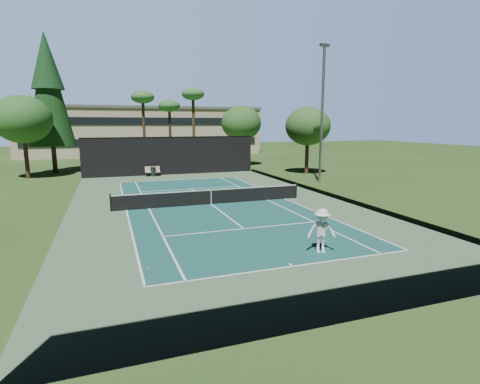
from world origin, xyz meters
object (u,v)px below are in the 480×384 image
Objects in this scene: tennis_ball_d at (110,199)px; trash_bin at (153,172)px; player at (322,231)px; tennis_ball_c at (230,199)px; tennis_net at (211,196)px; tennis_ball_b at (167,201)px; park_bench at (153,171)px; tennis_ball_a at (147,269)px.

tennis_ball_d is 0.07× the size of trash_bin.
player reaches higher than trash_bin.
tennis_ball_d reaches higher than tennis_ball_c.
tennis_ball_b is at bearing 142.79° from tennis_net.
player is 26.52m from park_bench.
tennis_ball_b is 13.41m from park_bench.
park_bench reaches higher than tennis_ball_a.
tennis_ball_d is (-8.17, 2.85, 0.00)m from tennis_ball_c.
player is 12.05m from tennis_ball_c.
tennis_ball_b is (-2.66, 2.02, -0.52)m from tennis_net.
trash_bin is (-2.07, 15.28, -0.08)m from tennis_net.
tennis_ball_c is at bearing -19.20° from tennis_ball_d.
tennis_ball_c is (1.76, 1.21, -0.53)m from tennis_net.
tennis_ball_d is (-1.17, 14.36, 0.00)m from tennis_ball_a.
tennis_ball_d is at bearing 94.66° from tennis_ball_a.
tennis_net is 7.61m from tennis_ball_d.
tennis_ball_c is (-0.11, 12.02, -0.91)m from player.
trash_bin reaches higher than tennis_ball_a.
tennis_ball_c is (7.00, 11.51, 0.00)m from tennis_ball_a.
park_bench is at bearing 83.07° from tennis_ball_a.
player is at bearing -60.88° from tennis_ball_d.
trash_bin reaches higher than tennis_ball_c.
player is at bearing -89.49° from tennis_ball_c.
tennis_ball_a is (-5.24, -10.30, -0.53)m from tennis_net.
tennis_net reaches higher than trash_bin.
player is at bearing -81.42° from trash_bin.
trash_bin reaches higher than tennis_ball_b.
park_bench is at bearing 97.83° from tennis_net.
park_bench is (0.54, 13.39, 0.51)m from tennis_ball_b.
trash_bin reaches higher than tennis_ball_d.
tennis_ball_a is (-7.11, 0.51, -0.91)m from player.
tennis_ball_a is 25.78m from trash_bin.
tennis_ball_b is 4.49m from tennis_ball_c.
tennis_net is 2.20m from tennis_ball_c.
trash_bin is (3.17, 25.58, 0.45)m from tennis_ball_a.
tennis_ball_b reaches higher than tennis_ball_d.
tennis_ball_a is 0.89× the size of tennis_ball_d.
tennis_ball_b is 0.05× the size of park_bench.
player reaches higher than tennis_ball_b.
tennis_net is at bearing -82.27° from trash_bin.
tennis_ball_c is 14.73m from park_bench.
tennis_net reaches higher than tennis_ball_b.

